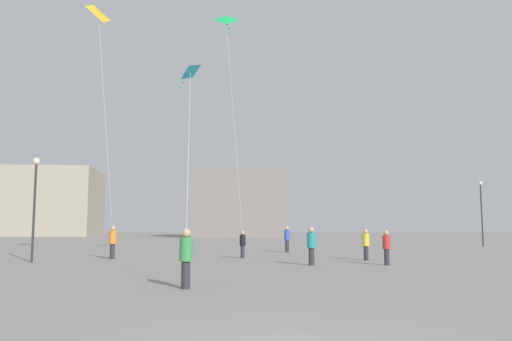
% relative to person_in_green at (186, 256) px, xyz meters
% --- Properties ---
extents(person_in_green, '(0.39, 0.39, 1.77)m').
position_rel_person_in_green_xyz_m(person_in_green, '(0.00, 0.00, 0.00)').
color(person_in_green, '#2D2D33').
rests_on(person_in_green, ground_plane).
extents(person_in_blue, '(0.40, 0.40, 1.82)m').
position_rel_person_in_green_xyz_m(person_in_blue, '(4.84, 20.88, 0.03)').
color(person_in_blue, '#2D2D33').
rests_on(person_in_blue, ground_plane).
extents(person_in_black, '(0.34, 0.34, 1.57)m').
position_rel_person_in_green_xyz_m(person_in_black, '(1.68, 14.28, -0.11)').
color(person_in_black, '#2D2D33').
rests_on(person_in_black, ground_plane).
extents(person_in_yellow, '(0.37, 0.37, 1.68)m').
position_rel_person_in_green_xyz_m(person_in_yellow, '(8.36, 12.22, -0.05)').
color(person_in_yellow, '#2D2D33').
rests_on(person_in_yellow, ground_plane).
extents(person_in_orange, '(0.41, 0.41, 1.86)m').
position_rel_person_in_green_xyz_m(person_in_orange, '(-5.65, 13.76, 0.05)').
color(person_in_orange, '#2D2D33').
rests_on(person_in_orange, ground_plane).
extents(person_in_teal, '(0.39, 0.39, 1.81)m').
position_rel_person_in_green_xyz_m(person_in_teal, '(4.94, 8.83, 0.02)').
color(person_in_teal, '#2D2D33').
rests_on(person_in_teal, ground_plane).
extents(person_in_red, '(0.36, 0.36, 1.64)m').
position_rel_person_in_green_xyz_m(person_in_red, '(8.54, 8.89, -0.07)').
color(person_in_red, '#2D2D33').
rests_on(person_in_red, ground_plane).
extents(kite_emerald_delta, '(1.54, 1.50, 12.78)m').
position_rel_person_in_green_xyz_m(kite_emerald_delta, '(0.73, 13.09, 12.39)').
color(kite_emerald_delta, green).
extents(kite_amber_delta, '(2.08, 1.77, 13.85)m').
position_rel_person_in_green_xyz_m(kite_amber_delta, '(-7.05, 14.46, 13.50)').
color(kite_amber_delta, yellow).
extents(kite_cyan_delta, '(0.97, 5.68, 7.14)m').
position_rel_person_in_green_xyz_m(kite_cyan_delta, '(-0.51, 5.00, 7.06)').
color(kite_cyan_delta, '#1EB2C6').
extents(building_centre_hall, '(18.43, 16.92, 12.49)m').
position_rel_person_in_green_xyz_m(building_centre_hall, '(-34.64, 81.27, 5.27)').
color(building_centre_hall, '#A39984').
rests_on(building_centre_hall, ground_plane).
extents(building_right_hall, '(15.73, 16.28, 10.93)m').
position_rel_person_in_green_xyz_m(building_right_hall, '(1.36, 72.01, 4.49)').
color(building_right_hall, gray).
rests_on(building_right_hall, ground_plane).
extents(lamppost_east, '(0.36, 0.36, 5.96)m').
position_rel_person_in_green_xyz_m(lamppost_east, '(23.65, 30.80, 2.93)').
color(lamppost_east, '#2D2D30').
rests_on(lamppost_east, ground_plane).
extents(lamppost_west, '(0.36, 0.36, 5.36)m').
position_rel_person_in_green_xyz_m(lamppost_west, '(-9.02, 11.04, 2.59)').
color(lamppost_west, '#2D2D30').
rests_on(lamppost_west, ground_plane).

